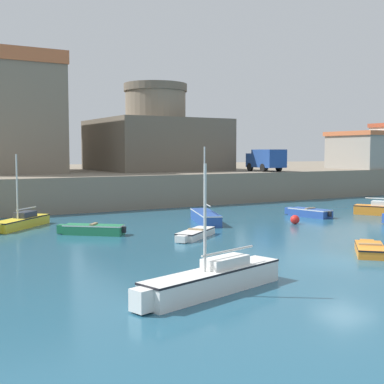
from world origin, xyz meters
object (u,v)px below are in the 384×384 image
sailboat_blue_6 (205,216)px  mooring_buoy (295,220)px  fortress (156,139)px  dinghy_green_2 (92,229)px  dinghy_white_8 (195,234)px  dinghy_orange_9 (370,249)px  sailboat_white_5 (213,279)px  truck_on_quay (266,159)px  harbor_shed_mid_row (369,150)px  sailboat_yellow_0 (21,222)px  dinghy_blue_4 (309,212)px

sailboat_blue_6 → mooring_buoy: sailboat_blue_6 is taller
mooring_buoy → fortress: fortress is taller
dinghy_green_2 → dinghy_white_8: (4.64, -3.98, -0.08)m
dinghy_orange_9 → mooring_buoy: mooring_buoy is taller
dinghy_green_2 → dinghy_white_8: size_ratio=0.97×
dinghy_green_2 → dinghy_white_8: bearing=-40.6°
sailboat_white_5 → mooring_buoy: (14.06, 11.98, -0.19)m
fortress → truck_on_quay: bearing=-48.3°
fortress → harbor_shed_mid_row: 25.30m
sailboat_yellow_0 → sailboat_blue_6: sailboat_blue_6 is taller
dinghy_blue_4 → sailboat_blue_6: (-8.45, 1.02, 0.10)m
sailboat_white_5 → fortress: 40.43m
sailboat_blue_6 → mooring_buoy: (4.81, -3.66, -0.12)m
sailboat_yellow_0 → harbor_shed_mid_row: bearing=12.7°
sailboat_yellow_0 → dinghy_white_8: 11.72m
dinghy_green_2 → sailboat_blue_6: 8.56m
mooring_buoy → fortress: size_ratio=0.05×
dinghy_green_2 → sailboat_white_5: 14.45m
dinghy_orange_9 → truck_on_quay: truck_on_quay is taller
dinghy_green_2 → harbor_shed_mid_row: (39.11, 14.39, 4.69)m
sailboat_blue_6 → dinghy_orange_9: bearing=-85.9°
dinghy_blue_4 → fortress: 22.95m
truck_on_quay → dinghy_white_8: bearing=-136.8°
sailboat_blue_6 → fortress: 22.85m
dinghy_green_2 → sailboat_blue_6: sailboat_blue_6 is taller
dinghy_green_2 → dinghy_blue_4: dinghy_blue_4 is taller
dinghy_orange_9 → truck_on_quay: 29.24m
dinghy_orange_9 → sailboat_white_5: bearing=-167.8°
dinghy_blue_4 → truck_on_quay: size_ratio=0.91×
dinghy_green_2 → dinghy_orange_9: (9.45, -12.22, -0.08)m
sailboat_white_5 → mooring_buoy: 18.47m
sailboat_white_5 → truck_on_quay: 36.81m
dinghy_blue_4 → dinghy_green_2: bearing=-179.4°
dinghy_blue_4 → dinghy_orange_9: 14.49m
dinghy_white_8 → dinghy_blue_4: bearing=18.8°
sailboat_blue_6 → dinghy_white_8: sailboat_blue_6 is taller
dinghy_blue_4 → sailboat_yellow_0: bearing=166.7°
dinghy_blue_4 → dinghy_white_8: bearing=-161.2°
dinghy_orange_9 → fortress: 35.50m
sailboat_yellow_0 → sailboat_white_5: size_ratio=0.71×
sailboat_yellow_0 → dinghy_white_8: (7.65, -8.87, -0.16)m
sailboat_white_5 → truck_on_quay: truck_on_quay is taller
sailboat_yellow_0 → mooring_buoy: sailboat_yellow_0 is taller
harbor_shed_mid_row → sailboat_yellow_0: bearing=-167.3°
truck_on_quay → sailboat_white_5: bearing=-130.7°
sailboat_yellow_0 → truck_on_quay: size_ratio=1.07×
sailboat_yellow_0 → dinghy_green_2: (3.02, -4.89, -0.08)m
sailboat_yellow_0 → sailboat_white_5: sailboat_yellow_0 is taller
fortress → harbor_shed_mid_row: size_ratio=1.60×
sailboat_white_5 → dinghy_orange_9: size_ratio=2.05×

